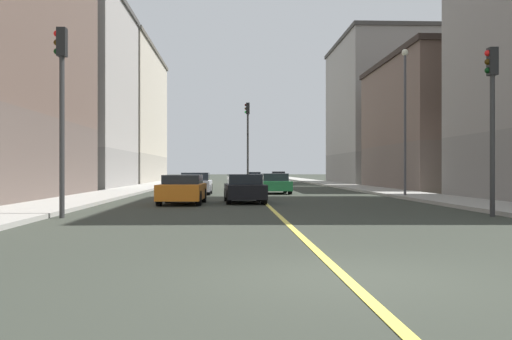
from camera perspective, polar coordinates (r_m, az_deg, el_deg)
ground_plane at (r=8.63m, az=8.42°, el=-10.09°), size 400.00×400.00×0.00m
sidewalk_left at (r=58.30m, az=7.81°, el=-1.41°), size 3.05×168.00×0.15m
sidewalk_right at (r=57.81m, az=-9.64°, el=-1.42°), size 3.05×168.00×0.15m
lane_center_stripe at (r=57.38m, az=-0.88°, el=-1.50°), size 0.16×154.00×0.01m
building_left_mid at (r=48.92m, az=18.91°, el=4.17°), size 12.03×17.09×10.10m
building_left_far at (r=67.88m, az=12.79°, el=5.38°), size 12.03×17.97×15.73m
building_right_midblock at (r=52.12m, az=-18.86°, el=6.92°), size 12.03×15.31×15.55m
building_right_distant at (r=72.45m, az=-14.15°, el=4.99°), size 12.03×24.91×15.61m
traffic_light_left_near at (r=20.88m, az=21.58°, el=5.68°), size 0.40×0.32×5.47m
traffic_light_right_near at (r=19.83m, az=-18.07°, el=6.83°), size 0.40×0.32×5.97m
traffic_light_median_far at (r=47.79m, az=-0.80°, el=3.46°), size 0.40×0.32×6.88m
street_lamp_left_near at (r=33.56m, az=14.03°, el=5.78°), size 0.36×0.36×7.93m
car_blue at (r=75.10m, az=-0.19°, el=-0.67°), size 1.92×4.42×1.25m
car_silver at (r=36.82m, az=-5.76°, el=-1.33°), size 1.93×4.11×1.35m
car_green at (r=38.12m, az=1.79°, el=-1.32°), size 1.97×4.08×1.29m
car_maroon at (r=72.67m, az=2.13°, el=-0.67°), size 1.90×4.18×1.32m
car_orange at (r=26.68m, az=-7.02°, el=-1.84°), size 2.01×4.27×1.29m
car_black at (r=27.60m, az=-1.10°, el=-1.79°), size 1.93×4.23×1.32m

